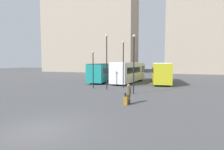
# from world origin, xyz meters

# --- Properties ---
(ground_plane) EXTENTS (160.00, 160.00, 0.00)m
(ground_plane) POSITION_xyz_m (0.00, 0.00, 0.00)
(ground_plane) COLOR #4C4C4F
(building_block_left) EXTENTS (31.95, 14.23, 38.44)m
(building_block_left) POSITION_xyz_m (-20.82, 51.57, 19.22)
(building_block_left) COLOR tan
(building_block_left) RESTS_ON ground_plane
(bus_0) EXTENTS (2.92, 10.00, 3.07)m
(bus_0) POSITION_xyz_m (-4.73, 21.46, 1.67)
(bus_0) COLOR #19847F
(bus_0) RESTS_ON ground_plane
(bus_1) EXTENTS (3.82, 10.34, 3.29)m
(bus_1) POSITION_xyz_m (-0.22, 21.35, 1.78)
(bus_1) COLOR silver
(bus_1) RESTS_ON ground_plane
(bus_2) EXTENTS (3.47, 9.59, 3.21)m
(bus_2) POSITION_xyz_m (4.72, 21.96, 1.73)
(bus_2) COLOR gold
(bus_2) RESTS_ON ground_plane
(traveler) EXTENTS (0.50, 0.50, 1.58)m
(traveler) POSITION_xyz_m (2.87, 6.72, 0.94)
(traveler) COLOR #4C3828
(traveler) RESTS_ON ground_plane
(suitcase) EXTENTS (0.34, 0.37, 0.98)m
(suitcase) POSITION_xyz_m (2.75, 6.22, 0.35)
(suitcase) COLOR #B27A1E
(suitcase) RESTS_ON ground_plane
(lamp_post_0) EXTENTS (0.28, 0.28, 4.73)m
(lamp_post_0) POSITION_xyz_m (-3.19, 13.47, 2.84)
(lamp_post_0) COLOR black
(lamp_post_0) RESTS_ON ground_plane
(lamp_post_1) EXTENTS (0.28, 0.28, 6.64)m
(lamp_post_1) POSITION_xyz_m (-1.25, 13.16, 3.84)
(lamp_post_1) COLOR black
(lamp_post_1) RESTS_ON ground_plane
(lamp_post_2) EXTENTS (0.28, 0.28, 6.16)m
(lamp_post_2) POSITION_xyz_m (2.44, 11.18, 3.59)
(lamp_post_2) COLOR black
(lamp_post_2) RESTS_ON ground_plane
(lamp_post_3) EXTENTS (0.28, 0.28, 6.04)m
(lamp_post_3) POSITION_xyz_m (0.36, 14.99, 3.53)
(lamp_post_3) COLOR black
(lamp_post_3) RESTS_ON ground_plane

